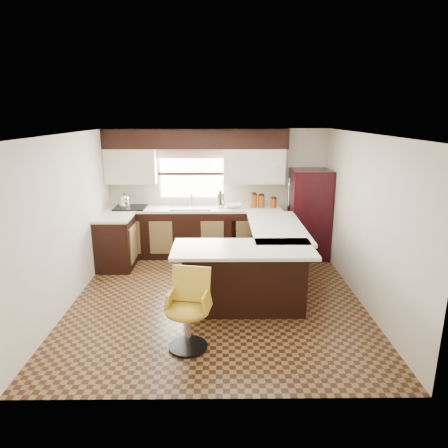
{
  "coord_description": "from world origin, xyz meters",
  "views": [
    {
      "loc": [
        0.05,
        -5.47,
        2.66
      ],
      "look_at": [
        0.11,
        0.45,
        1.02
      ],
      "focal_mm": 32.0,
      "sensor_mm": 36.0,
      "label": 1
    }
  ],
  "objects_px": {
    "refrigerator": "(309,214)",
    "bar_chair": "(187,311)",
    "peninsula_return": "(244,279)",
    "peninsula_long": "(273,255)"
  },
  "relations": [
    {
      "from": "peninsula_long",
      "to": "bar_chair",
      "type": "distance_m",
      "value": 2.3
    },
    {
      "from": "peninsula_return",
      "to": "refrigerator",
      "type": "height_order",
      "value": "refrigerator"
    },
    {
      "from": "refrigerator",
      "to": "peninsula_long",
      "type": "bearing_deg",
      "value": -124.63
    },
    {
      "from": "refrigerator",
      "to": "peninsula_return",
      "type": "bearing_deg",
      "value": -121.89
    },
    {
      "from": "bar_chair",
      "to": "peninsula_return",
      "type": "bearing_deg",
      "value": 64.8
    },
    {
      "from": "peninsula_long",
      "to": "bar_chair",
      "type": "xyz_separation_m",
      "value": [
        -1.23,
        -1.94,
        0.02
      ]
    },
    {
      "from": "refrigerator",
      "to": "bar_chair",
      "type": "height_order",
      "value": "refrigerator"
    },
    {
      "from": "peninsula_long",
      "to": "bar_chair",
      "type": "bearing_deg",
      "value": -122.39
    },
    {
      "from": "peninsula_long",
      "to": "peninsula_return",
      "type": "height_order",
      "value": "same"
    },
    {
      "from": "peninsula_return",
      "to": "bar_chair",
      "type": "distance_m",
      "value": 1.2
    }
  ]
}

